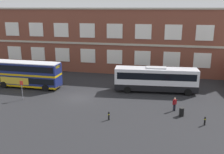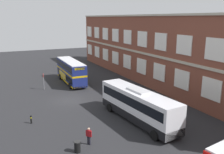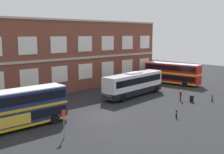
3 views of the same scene
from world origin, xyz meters
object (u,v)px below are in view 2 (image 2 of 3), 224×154
at_px(waiting_passenger, 89,135).
at_px(safety_bollard_east, 31,119).
at_px(double_decker_near, 71,71).
at_px(bus_stand_flag, 44,80).
at_px(station_litter_bin, 77,147).
at_px(touring_coach, 138,105).

distance_m(waiting_passenger, safety_bollard_east, 8.39).
distance_m(double_decker_near, bus_stand_flag, 5.93).
distance_m(waiting_passenger, station_litter_bin, 1.64).
height_order(bus_stand_flag, safety_bollard_east, bus_stand_flag).
bearing_deg(station_litter_bin, bus_stand_flag, 177.56).
bearing_deg(station_litter_bin, safety_bollard_east, -160.28).
xyz_separation_m(double_decker_near, bus_stand_flag, (2.48, -5.37, -0.51)).
bearing_deg(touring_coach, waiting_passenger, -68.98).
bearing_deg(safety_bollard_east, double_decker_near, 149.36).
height_order(bus_stand_flag, station_litter_bin, bus_stand_flag).
height_order(double_decker_near, station_litter_bin, double_decker_near).
bearing_deg(touring_coach, bus_stand_flag, -157.14).
height_order(touring_coach, waiting_passenger, touring_coach).
bearing_deg(station_litter_bin, touring_coach, 112.62).
relative_size(double_decker_near, station_litter_bin, 10.71).
relative_size(bus_stand_flag, station_litter_bin, 2.62).
distance_m(waiting_passenger, bus_stand_flag, 20.18).
distance_m(bus_stand_flag, station_litter_bin, 21.01).
relative_size(touring_coach, safety_bollard_east, 12.82).
bearing_deg(waiting_passenger, bus_stand_flag, -178.63).
xyz_separation_m(touring_coach, bus_stand_flag, (-17.51, -7.38, -0.27)).
height_order(waiting_passenger, safety_bollard_east, waiting_passenger).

